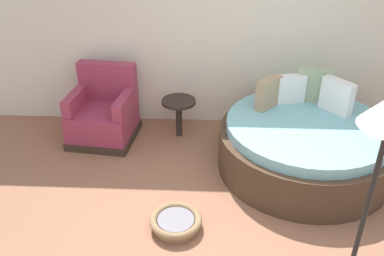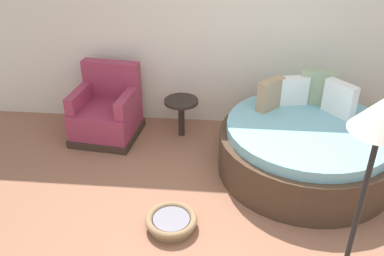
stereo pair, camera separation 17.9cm
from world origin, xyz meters
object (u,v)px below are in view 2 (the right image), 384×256
Objects in this scene: side_table at (181,106)px; floor_lamp at (378,137)px; red_armchair at (107,112)px; pet_basket at (171,221)px; round_daybed at (305,147)px.

side_table is 3.11m from floor_lamp.
pet_basket is at bearing -57.69° from red_armchair.
red_armchair is 3.67m from floor_lamp.
side_table is at bearing 4.43° from red_armchair.
pet_basket is (-1.40, -1.10, -0.24)m from round_daybed.
round_daybed is 1.65m from side_table.
red_armchair is at bearing -175.57° from side_table.
floor_lamp is (1.44, -0.69, 1.46)m from pet_basket.
floor_lamp is at bearing -57.91° from side_table.
floor_lamp reaches higher than red_armchair.
side_table reaches higher than pet_basket.
side_table is (-0.10, 1.77, 0.35)m from pet_basket.
red_armchair is 1.84× the size of pet_basket.
round_daybed is at bearing -13.51° from red_armchair.
side_table is (-1.50, 0.67, 0.11)m from round_daybed.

